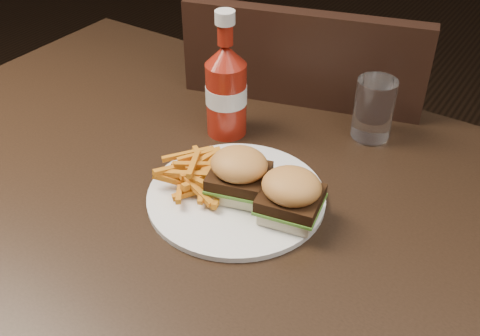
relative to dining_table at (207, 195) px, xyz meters
The scene contains 8 objects.
dining_table is the anchor object (origin of this frame).
chair_far 0.59m from the dining_table, 97.02° to the left, with size 0.46×0.46×0.04m, color black.
plate 0.06m from the dining_table, ahead, with size 0.26×0.26×0.01m, color white.
sandwich_half_a 0.07m from the dining_table, ahead, with size 0.07×0.07×0.02m, color beige.
sandwich_half_b 0.15m from the dining_table, ahead, with size 0.07×0.07×0.02m, color #FAEEC4.
fries_pile 0.05m from the dining_table, 71.72° to the left, with size 0.11×0.11×0.04m, color #BD7927, non-canonical shape.
ketchup_bottle 0.17m from the dining_table, 112.62° to the left, with size 0.07×0.07×0.14m, color maroon.
tumbler 0.31m from the dining_table, 59.65° to the left, with size 0.07×0.07×0.10m, color white.
Camera 1 is at (0.41, -0.53, 1.28)m, focal length 42.00 mm.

